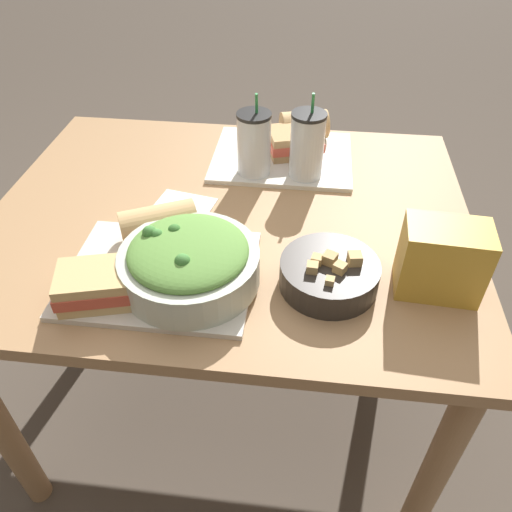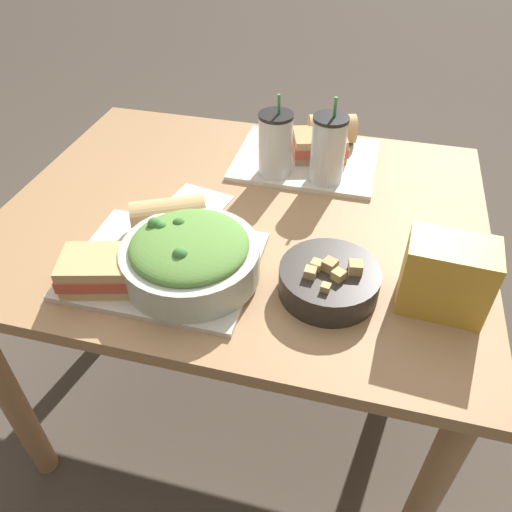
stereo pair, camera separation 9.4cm
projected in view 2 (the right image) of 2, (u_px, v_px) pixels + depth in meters
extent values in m
plane|color=#4C4238|center=(247.00, 390.00, 1.64)|extent=(12.00, 12.00, 0.00)
cube|color=#A37A51|center=(243.00, 216.00, 1.17)|extent=(1.11, 0.89, 0.03)
cylinder|color=#A37A51|center=(9.00, 396.00, 1.22)|extent=(0.06, 0.06, 0.69)
cylinder|color=#A37A51|center=(426.00, 497.00, 1.04)|extent=(0.06, 0.06, 0.69)
cylinder|color=#A37A51|center=(140.00, 216.00, 1.78)|extent=(0.06, 0.06, 0.69)
cylinder|color=#A37A51|center=(425.00, 261.00, 1.60)|extent=(0.06, 0.06, 0.69)
cube|color=beige|center=(165.00, 265.00, 1.01)|extent=(0.37, 0.29, 0.01)
cube|color=beige|center=(306.00, 160.00, 1.33)|extent=(0.37, 0.29, 0.01)
cylinder|color=beige|center=(191.00, 261.00, 0.96)|extent=(0.27, 0.27, 0.07)
ellipsoid|color=#5B8E3D|center=(189.00, 245.00, 0.93)|extent=(0.23, 0.23, 0.05)
sphere|color=#427F38|center=(180.00, 255.00, 0.89)|extent=(0.03, 0.03, 0.03)
sphere|color=#427F38|center=(161.00, 227.00, 0.95)|extent=(0.02, 0.02, 0.02)
sphere|color=#38702D|center=(179.00, 224.00, 0.96)|extent=(0.03, 0.03, 0.03)
sphere|color=#427F38|center=(155.00, 224.00, 0.96)|extent=(0.03, 0.03, 0.03)
cube|color=beige|center=(187.00, 261.00, 0.89)|extent=(0.05, 0.04, 0.01)
cube|color=beige|center=(196.00, 249.00, 0.91)|extent=(0.05, 0.06, 0.01)
cylinder|color=#2D2823|center=(329.00, 281.00, 0.94)|extent=(0.19, 0.19, 0.06)
cylinder|color=#5B2D19|center=(330.00, 273.00, 0.93)|extent=(0.17, 0.17, 0.01)
cube|color=tan|center=(338.00, 276.00, 0.90)|extent=(0.03, 0.03, 0.02)
cube|color=tan|center=(310.00, 273.00, 0.91)|extent=(0.02, 0.02, 0.02)
cube|color=tan|center=(355.00, 268.00, 0.92)|extent=(0.03, 0.03, 0.03)
cube|color=tan|center=(330.00, 266.00, 0.92)|extent=(0.03, 0.03, 0.02)
cube|color=tan|center=(317.00, 266.00, 0.92)|extent=(0.02, 0.02, 0.02)
cube|color=tan|center=(326.00, 288.00, 0.88)|extent=(0.02, 0.02, 0.02)
cube|color=tan|center=(103.00, 279.00, 0.96)|extent=(0.16, 0.13, 0.02)
cube|color=#C64C38|center=(101.00, 270.00, 0.94)|extent=(0.17, 0.14, 0.02)
cube|color=tan|center=(98.00, 262.00, 0.93)|extent=(0.16, 0.13, 0.02)
cylinder|color=tan|center=(169.00, 216.00, 1.06)|extent=(0.17, 0.14, 0.08)
cylinder|color=beige|center=(204.00, 212.00, 1.07)|extent=(0.04, 0.07, 0.07)
cube|color=tan|center=(318.00, 153.00, 1.33)|extent=(0.16, 0.14, 0.02)
cube|color=#C64C38|center=(319.00, 145.00, 1.31)|extent=(0.16, 0.14, 0.02)
cube|color=tan|center=(320.00, 137.00, 1.30)|extent=(0.16, 0.14, 0.02)
cylinder|color=tan|center=(332.00, 129.00, 1.37)|extent=(0.14, 0.11, 0.08)
cylinder|color=beige|center=(354.00, 129.00, 1.37)|extent=(0.03, 0.07, 0.07)
cylinder|color=silver|center=(275.00, 146.00, 1.22)|extent=(0.08, 0.08, 0.15)
cylinder|color=black|center=(275.00, 149.00, 1.23)|extent=(0.07, 0.07, 0.12)
cylinder|color=black|center=(276.00, 115.00, 1.17)|extent=(0.08, 0.08, 0.01)
cylinder|color=green|center=(279.00, 106.00, 1.15)|extent=(0.01, 0.01, 0.06)
cylinder|color=silver|center=(328.00, 151.00, 1.19)|extent=(0.08, 0.08, 0.16)
cylinder|color=#701E47|center=(327.00, 155.00, 1.20)|extent=(0.07, 0.07, 0.13)
cylinder|color=black|center=(331.00, 119.00, 1.14)|extent=(0.08, 0.08, 0.01)
cylinder|color=green|center=(335.00, 109.00, 1.12)|extent=(0.01, 0.01, 0.06)
cube|color=gold|center=(446.00, 276.00, 0.89)|extent=(0.16, 0.11, 0.14)
cube|color=white|center=(200.00, 200.00, 1.19)|extent=(0.15, 0.12, 0.00)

